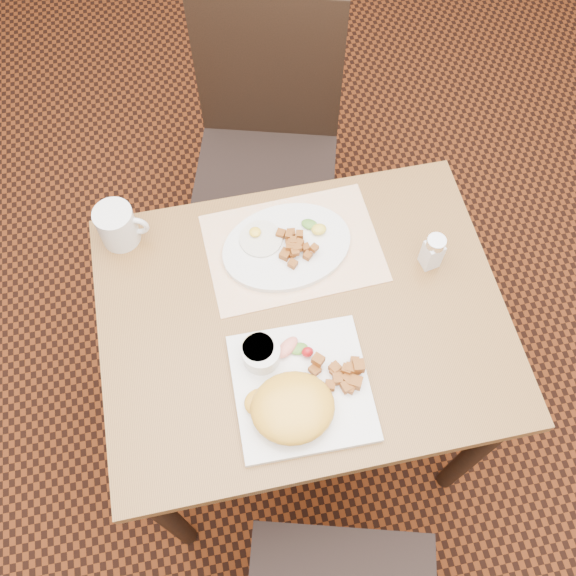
{
  "coord_description": "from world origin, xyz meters",
  "views": [
    {
      "loc": [
        -0.16,
        -0.58,
        2.04
      ],
      "look_at": [
        -0.03,
        0.04,
        0.82
      ],
      "focal_mm": 40.0,
      "sensor_mm": 36.0,
      "label": 1
    }
  ],
  "objects_px": {
    "chair_far": "(267,142)",
    "plate_square": "(302,388)",
    "table": "(302,335)",
    "salt_shaker": "(433,251)",
    "plate_oval": "(287,247)",
    "coffee_mug": "(118,226)"
  },
  "relations": [
    {
      "from": "chair_far",
      "to": "plate_square",
      "type": "distance_m",
      "value": 0.87
    },
    {
      "from": "chair_far",
      "to": "plate_square",
      "type": "bearing_deg",
      "value": 100.87
    },
    {
      "from": "table",
      "to": "chair_far",
      "type": "bearing_deg",
      "value": 86.41
    },
    {
      "from": "salt_shaker",
      "to": "plate_oval",
      "type": "bearing_deg",
      "value": 161.76
    },
    {
      "from": "chair_far",
      "to": "salt_shaker",
      "type": "height_order",
      "value": "chair_far"
    },
    {
      "from": "plate_square",
      "to": "plate_oval",
      "type": "xyz_separation_m",
      "value": [
        0.04,
        0.34,
        0.0
      ]
    },
    {
      "from": "table",
      "to": "coffee_mug",
      "type": "bearing_deg",
      "value": 142.52
    },
    {
      "from": "table",
      "to": "salt_shaker",
      "type": "xyz_separation_m",
      "value": [
        0.31,
        0.07,
        0.16
      ]
    },
    {
      "from": "plate_oval",
      "to": "coffee_mug",
      "type": "bearing_deg",
      "value": 163.52
    },
    {
      "from": "plate_oval",
      "to": "salt_shaker",
      "type": "xyz_separation_m",
      "value": [
        0.31,
        -0.1,
        0.04
      ]
    },
    {
      "from": "table",
      "to": "plate_square",
      "type": "bearing_deg",
      "value": -103.44
    },
    {
      "from": "salt_shaker",
      "to": "coffee_mug",
      "type": "xyz_separation_m",
      "value": [
        -0.69,
        0.21,
        -0.0
      ]
    },
    {
      "from": "plate_square",
      "to": "coffee_mug",
      "type": "bearing_deg",
      "value": 126.53
    },
    {
      "from": "table",
      "to": "plate_oval",
      "type": "relative_size",
      "value": 2.96
    },
    {
      "from": "plate_oval",
      "to": "coffee_mug",
      "type": "relative_size",
      "value": 2.55
    },
    {
      "from": "chair_far",
      "to": "coffee_mug",
      "type": "xyz_separation_m",
      "value": [
        -0.42,
        -0.39,
        0.26
      ]
    },
    {
      "from": "chair_far",
      "to": "coffee_mug",
      "type": "height_order",
      "value": "chair_far"
    },
    {
      "from": "table",
      "to": "plate_square",
      "type": "distance_m",
      "value": 0.21
    },
    {
      "from": "plate_square",
      "to": "chair_far",
      "type": "bearing_deg",
      "value": 84.45
    },
    {
      "from": "plate_oval",
      "to": "coffee_mug",
      "type": "distance_m",
      "value": 0.39
    },
    {
      "from": "coffee_mug",
      "to": "chair_far",
      "type": "bearing_deg",
      "value": 43.29
    },
    {
      "from": "plate_oval",
      "to": "plate_square",
      "type": "bearing_deg",
      "value": -96.5
    }
  ]
}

